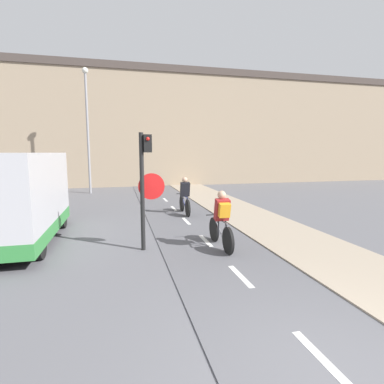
{
  "coord_description": "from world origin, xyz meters",
  "views": [
    {
      "loc": [
        -2.33,
        -2.36,
        2.51
      ],
      "look_at": [
        0.0,
        7.11,
        1.2
      ],
      "focal_mm": 28.0,
      "sensor_mm": 36.0,
      "label": 1
    }
  ],
  "objects_px": {
    "street_lamp_far": "(87,119)",
    "cyclist_near": "(221,221)",
    "van": "(17,200)",
    "traffic_light_pole": "(145,178)",
    "cyclist_far": "(185,198)"
  },
  "relations": [
    {
      "from": "cyclist_near",
      "to": "van",
      "type": "height_order",
      "value": "van"
    },
    {
      "from": "cyclist_near",
      "to": "van",
      "type": "distance_m",
      "value": 5.59
    },
    {
      "from": "street_lamp_far",
      "to": "cyclist_near",
      "type": "distance_m",
      "value": 13.16
    },
    {
      "from": "cyclist_far",
      "to": "van",
      "type": "relative_size",
      "value": 0.38
    },
    {
      "from": "street_lamp_far",
      "to": "van",
      "type": "xyz_separation_m",
      "value": [
        -1.01,
        -10.11,
        -3.24
      ]
    },
    {
      "from": "traffic_light_pole",
      "to": "street_lamp_far",
      "type": "relative_size",
      "value": 0.4
    },
    {
      "from": "traffic_light_pole",
      "to": "street_lamp_far",
      "type": "distance_m",
      "value": 12.05
    },
    {
      "from": "traffic_light_pole",
      "to": "cyclist_near",
      "type": "distance_m",
      "value": 2.25
    },
    {
      "from": "cyclist_near",
      "to": "cyclist_far",
      "type": "xyz_separation_m",
      "value": [
        0.0,
        4.45,
        -0.05
      ]
    },
    {
      "from": "cyclist_far",
      "to": "van",
      "type": "xyz_separation_m",
      "value": [
        -5.28,
        -2.7,
        0.55
      ]
    },
    {
      "from": "traffic_light_pole",
      "to": "cyclist_near",
      "type": "bearing_deg",
      "value": -10.33
    },
    {
      "from": "traffic_light_pole",
      "to": "street_lamp_far",
      "type": "bearing_deg",
      "value": 101.56
    },
    {
      "from": "traffic_light_pole",
      "to": "van",
      "type": "relative_size",
      "value": 0.64
    },
    {
      "from": "van",
      "to": "cyclist_near",
      "type": "bearing_deg",
      "value": -18.42
    },
    {
      "from": "street_lamp_far",
      "to": "traffic_light_pole",
      "type": "bearing_deg",
      "value": -78.44
    }
  ]
}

